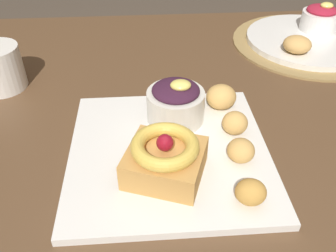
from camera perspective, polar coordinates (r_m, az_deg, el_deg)
The scene contains 12 objects.
dining_table at distance 0.68m, azimuth 4.82°, elevation -4.03°, with size 1.49×0.92×0.73m.
woven_placemat at distance 0.92m, azimuth 21.11°, elevation 12.06°, with size 0.34×0.34×0.01m, color #997A47.
front_plate at distance 0.54m, azimuth 0.16°, elevation -4.16°, with size 0.29×0.29×0.01m, color white.
cake_slice at distance 0.48m, azimuth -0.47°, elevation -5.01°, with size 0.12×0.12×0.07m.
berry_ramekin at distance 0.57m, azimuth 1.21°, elevation 3.72°, with size 0.09×0.09×0.07m.
fritter_front at distance 0.52m, azimuth 11.39°, elevation -3.79°, with size 0.04×0.04×0.03m, color tan.
fritter_middle at distance 0.47m, azimuth 12.88°, elevation -10.10°, with size 0.04×0.04×0.03m, color gold.
fritter_back at distance 0.56m, azimuth 10.47°, elevation 0.48°, with size 0.04×0.04×0.04m, color tan.
fritter_extra at distance 0.62m, azimuth 8.29°, elevation 4.77°, with size 0.05×0.05×0.04m, color tan.
back_plate at distance 0.92m, azimuth 21.23°, elevation 12.53°, with size 0.28×0.28×0.01m, color white.
back_ramekin at distance 0.95m, azimuth 22.80°, elevation 15.38°, with size 0.08×0.08×0.07m.
back_pastry at distance 0.83m, azimuth 19.66°, elevation 11.99°, with size 0.06×0.06×0.03m, color tan.
Camera 1 is at (-0.09, -0.50, 1.10)m, focal length 38.76 mm.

